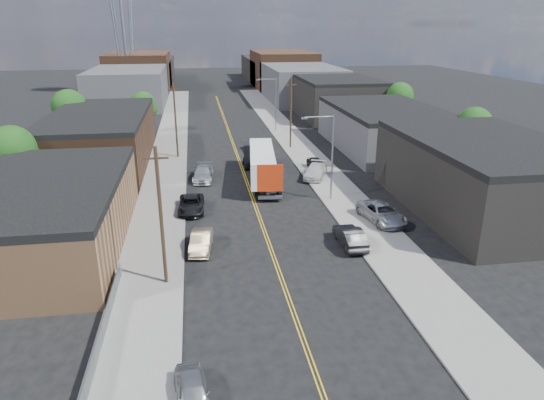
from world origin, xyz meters
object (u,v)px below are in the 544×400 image
object	(u,v)px
car_left_a	(192,392)
car_left_c	(191,204)
car_right_oncoming	(350,236)
car_left_d	(203,173)
car_right_lot_b	(315,171)
car_left_b	(201,242)
semi_truck	(260,161)
car_right_lot_a	(382,213)
car_right_lot_c	(316,164)
car_ahead_truck	(254,146)

from	to	relation	value
car_left_a	car_left_c	size ratio (longest dim) A/B	0.75
car_left_c	car_right_oncoming	xyz separation A→B (m)	(13.00, -9.95, 0.08)
car_left_d	car_right_oncoming	distance (m)	23.22
car_left_a	car_right_lot_b	distance (m)	37.56
car_left_b	car_right_lot_b	distance (m)	22.30
semi_truck	car_right_oncoming	bearing A→B (deg)	-69.18
car_right_oncoming	car_right_lot_a	bearing A→B (deg)	-135.54
car_right_lot_a	car_right_lot_c	xyz separation A→B (m)	(-1.79, 17.72, -0.13)
car_left_a	car_right_lot_b	bearing A→B (deg)	59.71
car_left_c	car_right_oncoming	bearing A→B (deg)	-35.45
car_left_c	car_right_lot_b	xyz separation A→B (m)	(14.60, 8.63, 0.19)
car_right_oncoming	car_left_a	bearing A→B (deg)	50.98
car_left_d	car_right_lot_b	bearing A→B (deg)	-1.53
car_left_b	car_right_lot_b	xyz separation A→B (m)	(13.83, 17.49, 0.17)
car_left_c	car_right_lot_b	bearing A→B (deg)	32.56
car_right_lot_c	car_right_lot_b	bearing A→B (deg)	-112.71
car_left_d	car_ahead_truck	world-z (taller)	car_left_d
car_left_a	car_right_lot_b	world-z (taller)	car_right_lot_b
car_left_c	car_ahead_truck	world-z (taller)	car_left_c
car_right_lot_c	semi_truck	bearing A→B (deg)	-163.96
car_right_lot_a	car_left_a	bearing A→B (deg)	-139.54
car_left_b	car_right_lot_c	xyz separation A→B (m)	(14.84, 20.96, 0.09)
car_right_lot_a	semi_truck	bearing A→B (deg)	113.65
car_right_oncoming	car_right_lot_c	size ratio (longest dim) A/B	1.22
car_left_c	car_left_d	distance (m)	10.26
car_left_c	car_right_lot_c	distance (m)	19.75
car_left_d	car_right_lot_c	world-z (taller)	car_left_d
car_left_a	car_ahead_truck	size ratio (longest dim) A/B	0.79
car_right_oncoming	car_ahead_truck	bearing A→B (deg)	-83.05
car_ahead_truck	car_left_b	bearing A→B (deg)	-106.75
car_left_b	car_right_lot_c	size ratio (longest dim) A/B	1.12
car_right_lot_b	car_ahead_truck	size ratio (longest dim) A/B	1.06
car_left_b	car_right_lot_a	world-z (taller)	car_right_lot_a
semi_truck	car_right_oncoming	xyz separation A→B (m)	(4.95, -18.91, -1.49)
semi_truck	car_right_lot_c	size ratio (longest dim) A/B	3.88
semi_truck	car_left_c	size ratio (longest dim) A/B	2.97
car_left_b	car_ahead_truck	size ratio (longest dim) A/B	0.91
car_left_a	car_right_lot_c	distance (m)	41.15
car_right_lot_a	car_ahead_truck	distance (m)	29.83
semi_truck	car_left_a	world-z (taller)	semi_truck
car_left_d	car_right_lot_a	world-z (taller)	car_right_lot_a
car_left_c	car_ahead_truck	distance (m)	24.68
car_right_oncoming	car_right_lot_a	size ratio (longest dim) A/B	0.83
car_left_d	car_right_lot_a	size ratio (longest dim) A/B	0.93
car_right_oncoming	car_left_c	bearing A→B (deg)	-37.41
car_left_b	car_left_c	bearing A→B (deg)	102.01
car_left_b	car_left_c	distance (m)	8.90
semi_truck	car_right_lot_b	xyz separation A→B (m)	(6.55, -0.34, -1.39)
car_left_c	car_right_lot_b	size ratio (longest dim) A/B	1.00
car_right_lot_a	car_left_d	bearing A→B (deg)	126.35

